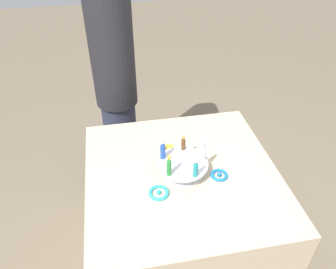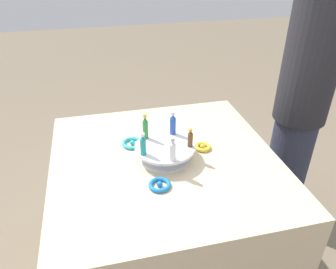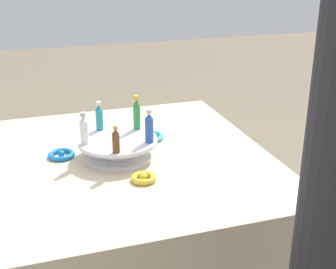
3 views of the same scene
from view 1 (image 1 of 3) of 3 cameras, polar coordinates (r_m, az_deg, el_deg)
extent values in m
plane|color=#756651|center=(2.35, 1.95, -20.46)|extent=(12.00, 12.00, 0.00)
cube|color=beige|center=(2.03, 2.19, -14.57)|extent=(1.00, 1.00, 0.78)
cylinder|color=silver|center=(1.73, 2.50, -6.48)|extent=(0.23, 0.23, 0.01)
cylinder|color=silver|center=(1.71, 2.52, -5.81)|extent=(0.12, 0.12, 0.05)
cylinder|color=silver|center=(1.69, 2.55, -5.10)|extent=(0.27, 0.27, 0.01)
cylinder|color=brown|center=(1.75, 2.68, -1.77)|extent=(0.02, 0.02, 0.06)
cone|color=brown|center=(1.73, 2.72, -0.79)|extent=(0.02, 0.02, 0.01)
cylinder|color=#B79338|center=(1.72, 2.73, -0.46)|extent=(0.02, 0.02, 0.01)
cylinder|color=#234CAD|center=(1.69, -0.92, -3.02)|extent=(0.03, 0.03, 0.08)
cone|color=#234CAD|center=(1.66, -0.93, -1.73)|extent=(0.03, 0.03, 0.02)
cylinder|color=silver|center=(1.65, -0.94, -1.30)|extent=(0.02, 0.02, 0.01)
cylinder|color=#288438|center=(1.60, 0.18, -5.86)|extent=(0.02, 0.02, 0.09)
cone|color=#288438|center=(1.56, 0.18, -4.45)|extent=(0.02, 0.02, 0.02)
cylinder|color=gold|center=(1.55, 0.18, -3.97)|extent=(0.02, 0.02, 0.02)
cylinder|color=teal|center=(1.60, 4.82, -6.21)|extent=(0.03, 0.03, 0.07)
cone|color=teal|center=(1.57, 4.90, -5.03)|extent=(0.02, 0.02, 0.02)
cylinder|color=silver|center=(1.56, 4.93, -4.64)|extent=(0.02, 0.02, 0.01)
cylinder|color=silver|center=(1.69, 6.16, -3.35)|extent=(0.03, 0.03, 0.08)
cone|color=silver|center=(1.66, 6.27, -2.13)|extent=(0.03, 0.03, 0.02)
cylinder|color=#B2B2B7|center=(1.65, 6.30, -1.72)|extent=(0.02, 0.02, 0.01)
torus|color=gold|center=(1.86, 0.13, -2.54)|extent=(0.08, 0.08, 0.02)
sphere|color=gold|center=(1.86, 0.13, -2.45)|extent=(0.03, 0.03, 0.03)
torus|color=#2DB7CC|center=(1.62, -1.63, -10.10)|extent=(0.10, 0.10, 0.02)
sphere|color=#2DB7CC|center=(1.62, -1.63, -10.02)|extent=(0.02, 0.02, 0.02)
torus|color=blue|center=(1.73, 8.92, -6.99)|extent=(0.09, 0.09, 0.02)
sphere|color=blue|center=(1.72, 8.93, -6.91)|extent=(0.02, 0.02, 0.02)
cylinder|color=#282D42|center=(2.63, -8.07, -1.00)|extent=(0.25, 0.25, 0.73)
cylinder|color=#232328|center=(2.24, -9.85, 14.89)|extent=(0.30, 0.30, 0.84)
camera|label=2|loc=(1.78, 47.48, 14.69)|focal=35.00mm
camera|label=3|loc=(2.74, 2.13, 25.96)|focal=50.00mm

